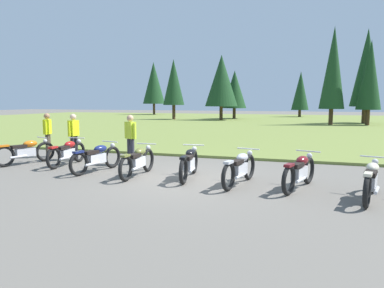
{
  "coord_description": "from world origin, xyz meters",
  "views": [
    {
      "loc": [
        3.14,
        -8.85,
        2.11
      ],
      "look_at": [
        0.0,
        0.6,
        0.9
      ],
      "focal_mm": 32.77,
      "sensor_mm": 36.0,
      "label": 1
    }
  ],
  "objects_px": {
    "motorcycle_red": "(67,152)",
    "rider_checking_bike": "(48,132)",
    "motorcycle_navy": "(97,157)",
    "motorcycle_olive": "(138,161)",
    "motorcycle_silver": "(240,168)",
    "motorcycle_maroon": "(300,171)",
    "rider_near_row_end": "(131,136)",
    "motorcycle_black": "(189,163)",
    "motorcycle_cream": "(371,180)",
    "rider_in_hivis_vest": "(74,134)",
    "motorcycle_orange": "(26,151)"
  },
  "relations": [
    {
      "from": "motorcycle_navy",
      "to": "motorcycle_silver",
      "type": "height_order",
      "value": "same"
    },
    {
      "from": "motorcycle_maroon",
      "to": "motorcycle_cream",
      "type": "bearing_deg",
      "value": -18.82
    },
    {
      "from": "motorcycle_navy",
      "to": "motorcycle_maroon",
      "type": "distance_m",
      "value": 5.87
    },
    {
      "from": "motorcycle_red",
      "to": "motorcycle_olive",
      "type": "height_order",
      "value": "same"
    },
    {
      "from": "motorcycle_cream",
      "to": "rider_in_hivis_vest",
      "type": "xyz_separation_m",
      "value": [
        -9.35,
        2.39,
        0.51
      ]
    },
    {
      "from": "motorcycle_black",
      "to": "motorcycle_maroon",
      "type": "relative_size",
      "value": 1.03
    },
    {
      "from": "motorcycle_silver",
      "to": "motorcycle_red",
      "type": "bearing_deg",
      "value": 171.18
    },
    {
      "from": "motorcycle_olive",
      "to": "motorcycle_red",
      "type": "bearing_deg",
      "value": 165.39
    },
    {
      "from": "motorcycle_olive",
      "to": "rider_near_row_end",
      "type": "height_order",
      "value": "rider_near_row_end"
    },
    {
      "from": "motorcycle_black",
      "to": "motorcycle_navy",
      "type": "bearing_deg",
      "value": -179.95
    },
    {
      "from": "motorcycle_maroon",
      "to": "rider_near_row_end",
      "type": "xyz_separation_m",
      "value": [
        -5.47,
        1.7,
        0.51
      ]
    },
    {
      "from": "motorcycle_olive",
      "to": "rider_near_row_end",
      "type": "bearing_deg",
      "value": 124.05
    },
    {
      "from": "motorcycle_maroon",
      "to": "motorcycle_cream",
      "type": "distance_m",
      "value": 1.57
    },
    {
      "from": "motorcycle_orange",
      "to": "motorcycle_silver",
      "type": "height_order",
      "value": "same"
    },
    {
      "from": "motorcycle_maroon",
      "to": "rider_in_hivis_vest",
      "type": "height_order",
      "value": "rider_in_hivis_vest"
    },
    {
      "from": "motorcycle_red",
      "to": "motorcycle_black",
      "type": "distance_m",
      "value": 4.53
    },
    {
      "from": "rider_in_hivis_vest",
      "to": "motorcycle_black",
      "type": "bearing_deg",
      "value": -17.88
    },
    {
      "from": "motorcycle_orange",
      "to": "motorcycle_red",
      "type": "bearing_deg",
      "value": 9.07
    },
    {
      "from": "motorcycle_black",
      "to": "rider_near_row_end",
      "type": "relative_size",
      "value": 1.26
    },
    {
      "from": "motorcycle_navy",
      "to": "motorcycle_silver",
      "type": "relative_size",
      "value": 1.0
    },
    {
      "from": "motorcycle_olive",
      "to": "motorcycle_silver",
      "type": "xyz_separation_m",
      "value": [
        2.95,
        -0.14,
        0.0
      ]
    },
    {
      "from": "motorcycle_black",
      "to": "rider_in_hivis_vest",
      "type": "bearing_deg",
      "value": 162.12
    },
    {
      "from": "motorcycle_red",
      "to": "motorcycle_navy",
      "type": "bearing_deg",
      "value": -21.56
    },
    {
      "from": "motorcycle_silver",
      "to": "rider_checking_bike",
      "type": "height_order",
      "value": "rider_checking_bike"
    },
    {
      "from": "motorcycle_silver",
      "to": "motorcycle_navy",
      "type": "bearing_deg",
      "value": 175.93
    },
    {
      "from": "motorcycle_orange",
      "to": "motorcycle_red",
      "type": "distance_m",
      "value": 1.51
    },
    {
      "from": "motorcycle_red",
      "to": "rider_near_row_end",
      "type": "distance_m",
      "value": 2.15
    },
    {
      "from": "motorcycle_olive",
      "to": "motorcycle_black",
      "type": "distance_m",
      "value": 1.5
    },
    {
      "from": "motorcycle_orange",
      "to": "motorcycle_maroon",
      "type": "bearing_deg",
      "value": -4.21
    },
    {
      "from": "motorcycle_red",
      "to": "motorcycle_olive",
      "type": "xyz_separation_m",
      "value": [
        3.01,
        -0.78,
        0.0
      ]
    },
    {
      "from": "rider_checking_bike",
      "to": "motorcycle_black",
      "type": "bearing_deg",
      "value": -16.48
    },
    {
      "from": "motorcycle_red",
      "to": "rider_checking_bike",
      "type": "distance_m",
      "value": 2.3
    },
    {
      "from": "motorcycle_silver",
      "to": "motorcycle_maroon",
      "type": "bearing_deg",
      "value": 1.21
    },
    {
      "from": "motorcycle_navy",
      "to": "motorcycle_silver",
      "type": "xyz_separation_m",
      "value": [
        4.41,
        -0.31,
        0.0
      ]
    },
    {
      "from": "rider_checking_bike",
      "to": "motorcycle_olive",
      "type": "bearing_deg",
      "value": -22.92
    },
    {
      "from": "motorcycle_orange",
      "to": "rider_checking_bike",
      "type": "distance_m",
      "value": 1.63
    },
    {
      "from": "motorcycle_black",
      "to": "rider_near_row_end",
      "type": "distance_m",
      "value": 2.97
    },
    {
      "from": "motorcycle_navy",
      "to": "rider_checking_bike",
      "type": "relative_size",
      "value": 1.25
    },
    {
      "from": "motorcycle_navy",
      "to": "motorcycle_maroon",
      "type": "height_order",
      "value": "same"
    },
    {
      "from": "rider_checking_bike",
      "to": "rider_in_hivis_vest",
      "type": "distance_m",
      "value": 1.42
    },
    {
      "from": "rider_checking_bike",
      "to": "motorcycle_navy",
      "type": "bearing_deg",
      "value": -28.98
    },
    {
      "from": "rider_near_row_end",
      "to": "motorcycle_black",
      "type": "bearing_deg",
      "value": -28.92
    },
    {
      "from": "motorcycle_black",
      "to": "motorcycle_cream",
      "type": "height_order",
      "value": "same"
    },
    {
      "from": "motorcycle_navy",
      "to": "motorcycle_maroon",
      "type": "bearing_deg",
      "value": -2.77
    },
    {
      "from": "motorcycle_red",
      "to": "rider_near_row_end",
      "type": "relative_size",
      "value": 1.26
    },
    {
      "from": "motorcycle_olive",
      "to": "motorcycle_black",
      "type": "relative_size",
      "value": 1.0
    },
    {
      "from": "motorcycle_orange",
      "to": "motorcycle_maroon",
      "type": "distance_m",
      "value": 8.92
    },
    {
      "from": "motorcycle_black",
      "to": "rider_near_row_end",
      "type": "bearing_deg",
      "value": 151.08
    },
    {
      "from": "motorcycle_black",
      "to": "motorcycle_maroon",
      "type": "height_order",
      "value": "same"
    },
    {
      "from": "motorcycle_orange",
      "to": "rider_checking_bike",
      "type": "relative_size",
      "value": 1.2
    }
  ]
}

